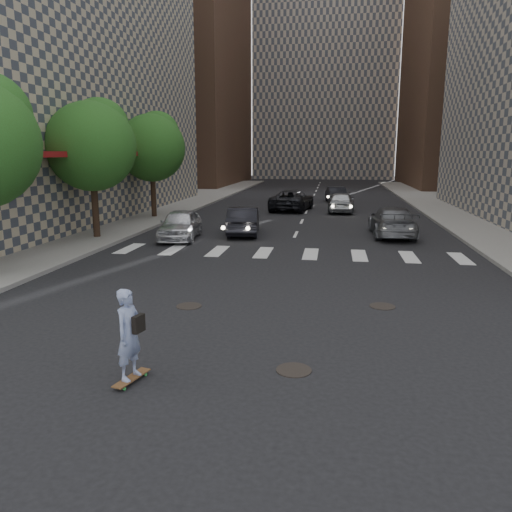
{
  "coord_description": "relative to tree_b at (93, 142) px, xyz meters",
  "views": [
    {
      "loc": [
        1.85,
        -11.6,
        4.19
      ],
      "look_at": [
        -0.26,
        2.08,
        1.3
      ],
      "focal_mm": 35.0,
      "sensor_mm": 36.0,
      "label": 1
    }
  ],
  "objects": [
    {
      "name": "ground",
      "position": [
        9.45,
        -11.14,
        -4.65
      ],
      "size": [
        160.0,
        160.0,
        0.0
      ],
      "primitive_type": "plane",
      "color": "black",
      "rests_on": "ground"
    },
    {
      "name": "sidewalk_left",
      "position": [
        -5.05,
        8.86,
        -4.57
      ],
      "size": [
        13.0,
        80.0,
        0.15
      ],
      "primitive_type": "cube",
      "color": "gray",
      "rests_on": "ground"
    },
    {
      "name": "building_left",
      "position": [
        -9.03,
        7.35,
        7.84
      ],
      "size": [
        16.4,
        33.0,
        25.0
      ],
      "color": "tan",
      "rests_on": "ground"
    },
    {
      "name": "tower_left",
      "position": [
        -10.55,
        43.86,
        15.35
      ],
      "size": [
        18.0,
        24.0,
        40.0
      ],
      "primitive_type": "cube",
      "color": "brown",
      "rests_on": "ground"
    },
    {
      "name": "tower_right",
      "position": [
        29.45,
        43.86,
        13.35
      ],
      "size": [
        18.0,
        24.0,
        36.0
      ],
      "primitive_type": "cube",
      "color": "brown",
      "rests_on": "ground"
    },
    {
      "name": "tower_center",
      "position": [
        9.45,
        66.86,
        19.35
      ],
      "size": [
        22.0,
        20.0,
        48.0
      ],
      "primitive_type": "cube",
      "color": "#ADA08E",
      "rests_on": "ground"
    },
    {
      "name": "tree_b",
      "position": [
        0.0,
        0.0,
        0.0
      ],
      "size": [
        4.2,
        4.2,
        6.6
      ],
      "color": "#382619",
      "rests_on": "sidewalk_left"
    },
    {
      "name": "tree_c",
      "position": [
        0.0,
        8.0,
        0.0
      ],
      "size": [
        4.2,
        4.2,
        6.6
      ],
      "color": "#382619",
      "rests_on": "sidewalk_left"
    },
    {
      "name": "manhole_a",
      "position": [
        10.65,
        -13.64,
        -4.64
      ],
      "size": [
        0.7,
        0.7,
        0.02
      ],
      "primitive_type": "cylinder",
      "color": "black",
      "rests_on": "ground"
    },
    {
      "name": "manhole_b",
      "position": [
        7.45,
        -9.94,
        -4.64
      ],
      "size": [
        0.7,
        0.7,
        0.02
      ],
      "primitive_type": "cylinder",
      "color": "black",
      "rests_on": "ground"
    },
    {
      "name": "manhole_c",
      "position": [
        12.75,
        -9.14,
        -4.64
      ],
      "size": [
        0.7,
        0.7,
        0.02
      ],
      "primitive_type": "cylinder",
      "color": "black",
      "rests_on": "ground"
    },
    {
      "name": "skateboarder",
      "position": [
        7.72,
        -14.6,
        -3.71
      ],
      "size": [
        0.55,
        0.93,
        1.79
      ],
      "rotation": [
        0.0,
        0.0,
        -0.26
      ],
      "color": "brown",
      "rests_on": "ground"
    },
    {
      "name": "silver_sedan",
      "position": [
        3.95,
        0.6,
        -3.92
      ],
      "size": [
        2.18,
        4.42,
        1.45
      ],
      "primitive_type": "imported",
      "rotation": [
        0.0,
        0.0,
        0.11
      ],
      "color": "silver",
      "rests_on": "ground"
    },
    {
      "name": "traffic_car_a",
      "position": [
        6.76,
        2.52,
        -3.93
      ],
      "size": [
        2.03,
        4.48,
        1.43
      ],
      "primitive_type": "imported",
      "rotation": [
        0.0,
        0.0,
        3.26
      ],
      "color": "black",
      "rests_on": "ground"
    },
    {
      "name": "traffic_car_b",
      "position": [
        14.32,
        3.12,
        -3.91
      ],
      "size": [
        2.17,
        5.12,
        1.47
      ],
      "primitive_type": "imported",
      "rotation": [
        0.0,
        0.0,
        3.16
      ],
      "color": "#5B5D63",
      "rests_on": "ground"
    },
    {
      "name": "traffic_car_c",
      "position": [
        8.35,
        13.76,
        -3.9
      ],
      "size": [
        3.18,
        5.65,
        1.49
      ],
      "primitive_type": "imported",
      "rotation": [
        0.0,
        0.0,
        3.0
      ],
      "color": "black",
      "rests_on": "ground"
    },
    {
      "name": "traffic_car_d",
      "position": [
        11.91,
        13.13,
        -3.91
      ],
      "size": [
        1.97,
        4.42,
        1.48
      ],
      "primitive_type": "imported",
      "rotation": [
        0.0,
        0.0,
        3.09
      ],
      "color": "#ADB0B5",
      "rests_on": "ground"
    },
    {
      "name": "traffic_car_e",
      "position": [
        11.51,
        20.41,
        -3.98
      ],
      "size": [
        1.92,
        4.19,
        1.33
      ],
      "primitive_type": "imported",
      "rotation": [
        0.0,
        0.0,
        3.27
      ],
      "color": "black",
      "rests_on": "ground"
    }
  ]
}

